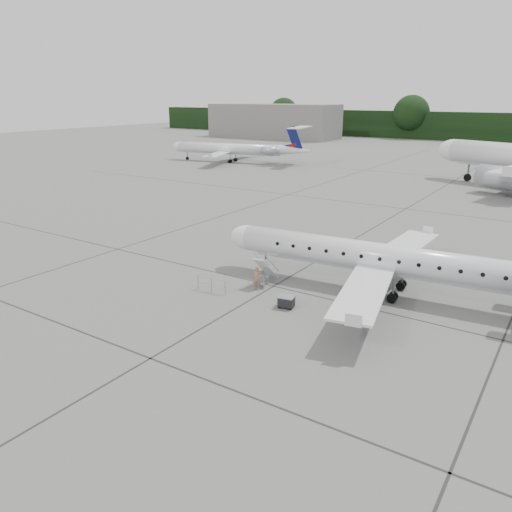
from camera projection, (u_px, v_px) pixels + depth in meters
The scene contains 8 objects.
ground at pixel (308, 310), 30.97m from camera, with size 320.00×320.00×0.00m, color slate.
terminal_building at pixel (273, 121), 153.44m from camera, with size 40.00×14.00×10.00m, color slate.
main_regional_jet at pixel (387, 244), 32.61m from camera, with size 26.50×19.08×6.80m, color silver, non-canonical shape.
airstair at pixel (266, 269), 35.01m from camera, with size 0.85×2.41×2.13m, color silver, non-canonical shape.
passenger at pixel (257, 278), 33.96m from camera, with size 0.59×0.39×1.61m, color #986C53.
safety_railing at pixel (211, 285), 33.64m from camera, with size 2.20×0.08×1.00m, color #96989E, non-canonical shape.
baggage_cart at pixel (286, 301), 31.19m from camera, with size 0.95×0.77×0.82m, color black, non-canonical shape.
bg_regional_left at pixel (228, 143), 97.91m from camera, with size 27.44×19.75×7.20m, color silver, non-canonical shape.
Camera 1 is at (12.95, -25.51, 12.73)m, focal length 35.00 mm.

